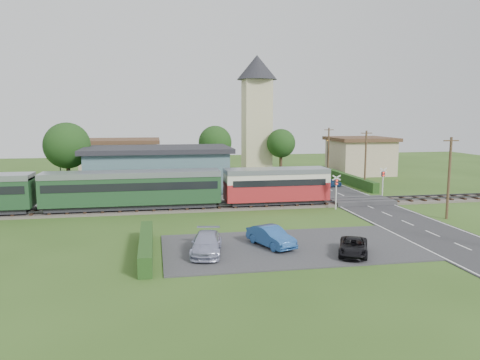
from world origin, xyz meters
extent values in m
plane|color=#2D4C19|center=(0.00, 0.00, 0.00)|extent=(120.00, 120.00, 0.00)
cube|color=#4C443D|center=(0.00, 2.00, 0.10)|extent=(76.00, 3.20, 0.20)
cube|color=#3F3F47|center=(0.00, 1.28, 0.42)|extent=(76.00, 0.08, 0.15)
cube|color=#3F3F47|center=(0.00, 2.72, 0.42)|extent=(76.00, 0.08, 0.15)
cube|color=#28282B|center=(10.00, 0.00, 0.03)|extent=(6.00, 70.00, 0.05)
cube|color=#333335|center=(-1.50, -12.00, 0.04)|extent=(17.00, 9.00, 0.08)
cube|color=#333335|center=(10.00, 2.00, 0.23)|extent=(6.20, 3.40, 0.45)
cube|color=gray|center=(-10.00, 5.20, 0.23)|extent=(30.00, 3.00, 0.45)
cube|color=#C5BB8E|center=(-18.00, 5.20, 1.65)|extent=(2.00, 2.00, 2.40)
cube|color=#232328|center=(-18.00, 5.20, 2.93)|extent=(2.30, 2.30, 0.15)
cube|color=slate|center=(-10.00, 11.00, 2.40)|extent=(15.00, 8.00, 4.80)
cube|color=#232328|center=(-10.00, 11.00, 5.05)|extent=(16.00, 9.00, 0.50)
cube|color=#232328|center=(-10.00, 7.06, 1.10)|extent=(1.20, 0.12, 2.20)
cube|color=black|center=(-15.00, 7.06, 2.40)|extent=(1.00, 0.12, 1.20)
cube|color=black|center=(-13.00, 7.06, 2.40)|extent=(1.00, 0.12, 1.20)
cube|color=black|center=(-7.00, 7.06, 2.40)|extent=(1.00, 0.12, 1.20)
cube|color=black|center=(-5.00, 7.06, 2.40)|extent=(1.00, 0.12, 1.20)
cube|color=#232328|center=(1.22, 2.00, 0.59)|extent=(9.00, 2.20, 0.50)
cube|color=#A52024|center=(1.22, 2.00, 1.59)|extent=(10.00, 2.80, 1.80)
cube|color=beige|center=(1.22, 2.00, 2.84)|extent=(10.00, 2.82, 0.90)
cube|color=black|center=(1.22, 2.00, 2.49)|extent=(9.00, 2.88, 0.60)
cube|color=#9298A4|center=(1.22, 2.00, 3.49)|extent=(10.00, 2.90, 0.45)
cube|color=#232328|center=(-12.38, 2.00, 0.59)|extent=(15.20, 2.20, 0.50)
cube|color=#1D4023|center=(-12.38, 2.00, 2.09)|extent=(16.00, 2.80, 2.60)
cube|color=black|center=(-12.38, 2.00, 2.49)|extent=(15.40, 2.86, 0.70)
cube|color=#9298A4|center=(-12.38, 2.00, 3.49)|extent=(16.00, 2.90, 0.50)
cube|color=#C5BB8E|center=(5.00, 28.00, 7.00)|extent=(4.00, 4.00, 14.00)
cone|color=#232328|center=(5.00, 28.00, 15.80)|extent=(6.00, 6.00, 3.60)
cube|color=tan|center=(-15.00, 25.00, 2.50)|extent=(10.00, 8.00, 5.00)
cube|color=#472D1E|center=(-15.00, 25.00, 5.25)|extent=(10.80, 8.80, 0.50)
cube|color=tan|center=(20.00, 24.00, 2.50)|extent=(8.00, 8.00, 5.00)
cube|color=#472D1E|center=(20.00, 24.00, 5.25)|extent=(8.80, 8.80, 0.50)
cube|color=#193814|center=(-11.00, -12.00, 0.60)|extent=(0.80, 9.00, 1.20)
cube|color=#193814|center=(14.20, 16.00, 0.60)|extent=(0.80, 18.00, 1.20)
cube|color=#193814|center=(-10.00, 15.50, 0.65)|extent=(22.00, 0.80, 1.30)
cylinder|color=#332316|center=(-20.00, 14.00, 2.06)|extent=(0.44, 0.44, 4.12)
sphere|color=#143311|center=(-20.00, 14.00, 5.40)|extent=(5.20, 5.20, 5.20)
cylinder|color=#332316|center=(-2.00, 23.00, 1.93)|extent=(0.44, 0.44, 3.85)
sphere|color=#143311|center=(-2.00, 23.00, 5.04)|extent=(4.60, 4.60, 4.60)
cylinder|color=#332316|center=(8.00, 25.00, 1.79)|extent=(0.44, 0.44, 3.58)
sphere|color=#143311|center=(8.00, 25.00, 4.68)|extent=(4.20, 4.20, 4.20)
cylinder|color=#473321|center=(14.20, -6.00, 3.50)|extent=(0.22, 0.22, 7.00)
cube|color=#473321|center=(14.20, -6.00, 6.70)|extent=(1.40, 0.10, 0.10)
cylinder|color=#473321|center=(14.20, 10.00, 3.50)|extent=(0.22, 0.22, 7.00)
cube|color=#473321|center=(14.20, 10.00, 6.70)|extent=(1.40, 0.10, 0.10)
cylinder|color=#473321|center=(14.20, 22.00, 3.50)|extent=(0.22, 0.22, 7.00)
cube|color=#473321|center=(14.20, 22.00, 6.70)|extent=(1.40, 0.10, 0.10)
cylinder|color=silver|center=(6.40, -0.40, 1.50)|extent=(0.12, 0.12, 3.00)
cube|color=#232328|center=(6.40, -0.40, 2.60)|extent=(0.35, 0.18, 0.55)
sphere|color=#FF190C|center=(6.40, -0.52, 2.75)|extent=(0.14, 0.14, 0.14)
sphere|color=#FF190C|center=(6.40, -0.52, 2.45)|extent=(0.14, 0.14, 0.14)
cube|color=silver|center=(6.40, -0.40, 3.00)|extent=(0.84, 0.05, 0.55)
cube|color=silver|center=(6.40, -0.40, 3.00)|extent=(0.84, 0.05, 0.55)
cylinder|color=silver|center=(13.60, 4.40, 1.50)|extent=(0.12, 0.12, 3.00)
cube|color=#232328|center=(13.60, 4.40, 2.60)|extent=(0.35, 0.18, 0.55)
sphere|color=#FF190C|center=(13.60, 4.28, 2.75)|extent=(0.14, 0.14, 0.14)
sphere|color=#FF190C|center=(13.60, 4.28, 2.45)|extent=(0.14, 0.14, 0.14)
cube|color=silver|center=(13.60, 4.40, 3.00)|extent=(0.84, 0.05, 0.55)
cube|color=silver|center=(13.60, 4.40, 3.00)|extent=(0.84, 0.05, 0.55)
cylinder|color=#3F3F47|center=(-22.00, 20.00, 2.50)|extent=(0.14, 0.14, 5.00)
sphere|color=orange|center=(-22.00, 20.00, 5.00)|extent=(0.30, 0.30, 0.30)
cylinder|color=#3F3F47|center=(16.00, 27.00, 2.50)|extent=(0.14, 0.14, 5.00)
sphere|color=orange|center=(16.00, 27.00, 5.00)|extent=(0.30, 0.30, 0.30)
imported|color=navy|center=(10.79, 12.35, 0.57)|extent=(3.27, 2.12, 1.03)
imported|color=#245193|center=(-2.75, -11.69, 0.75)|extent=(2.84, 4.32, 1.34)
imported|color=#A2A5C3|center=(-7.21, -12.59, 0.74)|extent=(2.61, 4.79, 1.32)
imported|color=black|center=(1.90, -14.50, 0.60)|extent=(3.15, 4.13, 1.04)
imported|color=gray|center=(-4.20, 5.57, 1.38)|extent=(0.70, 0.47, 1.87)
imported|color=gray|center=(-15.21, 5.09, 1.19)|extent=(0.67, 0.80, 1.48)
camera|label=1|loc=(-10.34, -41.38, 8.89)|focal=35.00mm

